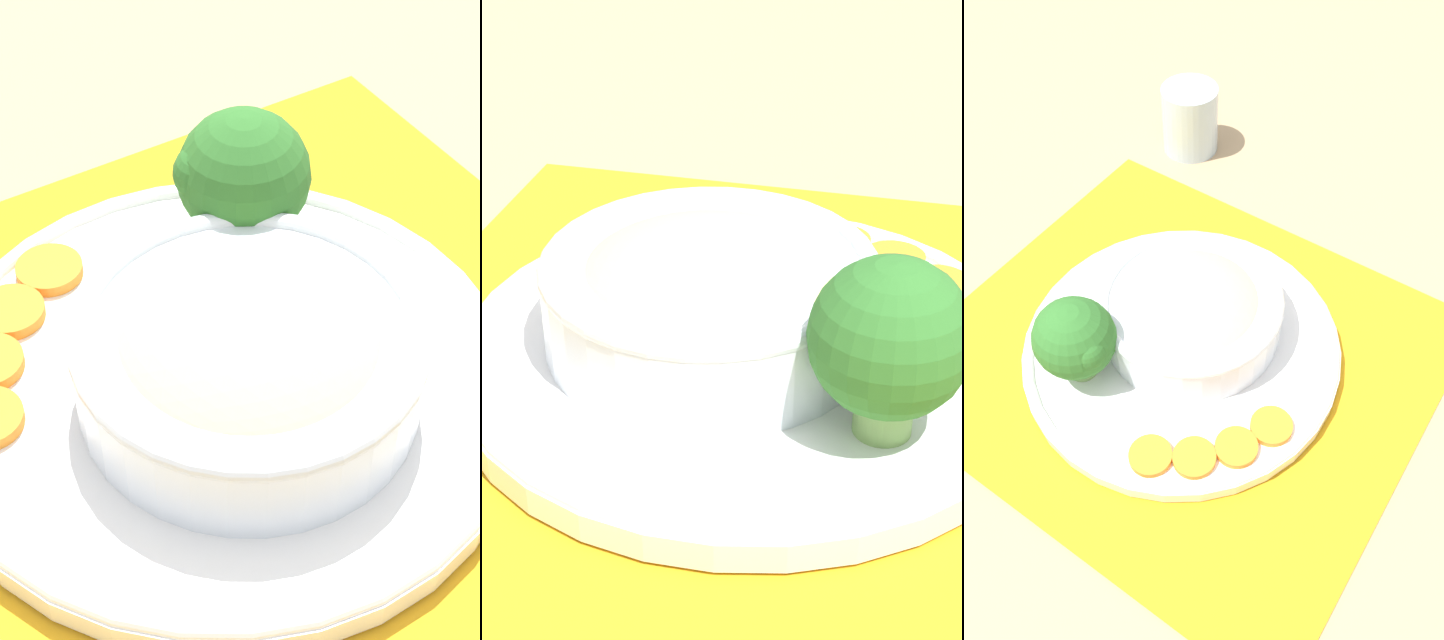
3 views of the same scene
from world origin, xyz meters
The scene contains 8 objects.
ground_plane centered at (0.00, 0.00, 0.00)m, with size 4.00×4.00×0.00m, color tan.
placemat centered at (0.00, 0.00, 0.00)m, with size 0.55×0.50×0.00m.
plate centered at (0.00, 0.00, 0.02)m, with size 0.33×0.33×0.02m.
bowl centered at (0.00, -0.02, 0.05)m, with size 0.19×0.19×0.06m.
broccoli_floret centered at (0.07, 0.07, 0.07)m, with size 0.08×0.08×0.09m.
carrot_slice_middle centered at (-0.07, 0.11, 0.02)m, with size 0.04×0.04×0.01m.
carrot_slice_far centered at (-0.10, 0.08, 0.02)m, with size 0.04×0.04×0.01m.
carrot_slice_extra centered at (-0.12, 0.05, 0.02)m, with size 0.04×0.04×0.01m.
Camera 2 is at (0.50, 0.04, 0.35)m, focal length 60.00 mm.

